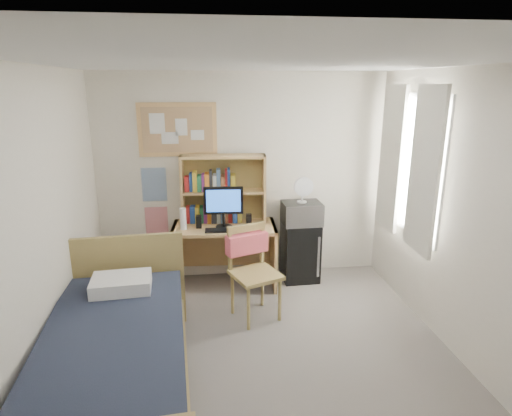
{
  "coord_description": "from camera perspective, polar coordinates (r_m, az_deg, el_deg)",
  "views": [
    {
      "loc": [
        -0.48,
        -3.19,
        2.44
      ],
      "look_at": [
        0.06,
        1.2,
        1.16
      ],
      "focal_mm": 30.0,
      "sensor_mm": 36.0,
      "label": 1
    }
  ],
  "objects": [
    {
      "name": "floor",
      "position": [
        4.05,
        1.3,
        -21.13
      ],
      "size": [
        3.6,
        4.2,
        0.02
      ],
      "primitive_type": "cube",
      "color": "slate",
      "rests_on": "ground"
    },
    {
      "name": "ceiling",
      "position": [
        3.23,
        1.62,
        18.94
      ],
      "size": [
        3.6,
        4.2,
        0.02
      ],
      "primitive_type": "cube",
      "color": "silver",
      "rests_on": "wall_back"
    },
    {
      "name": "wall_back",
      "position": [
        5.43,
        -1.82,
        4.0
      ],
      "size": [
        3.6,
        0.04,
        2.6
      ],
      "primitive_type": "cube",
      "color": "white",
      "rests_on": "floor"
    },
    {
      "name": "wall_left",
      "position": [
        3.63,
        -27.99,
        -4.15
      ],
      "size": [
        0.04,
        4.2,
        2.6
      ],
      "primitive_type": "cube",
      "color": "white",
      "rests_on": "floor"
    },
    {
      "name": "wall_right",
      "position": [
        4.08,
        27.32,
        -1.97
      ],
      "size": [
        0.04,
        4.2,
        2.6
      ],
      "primitive_type": "cube",
      "color": "white",
      "rests_on": "floor"
    },
    {
      "name": "window_unit",
      "position": [
        4.99,
        19.7,
        5.49
      ],
      "size": [
        0.1,
        1.4,
        1.7
      ],
      "primitive_type": "cube",
      "color": "white",
      "rests_on": "wall_right"
    },
    {
      "name": "curtain_left",
      "position": [
        4.63,
        21.54,
        4.54
      ],
      "size": [
        0.04,
        0.55,
        1.7
      ],
      "primitive_type": "cube",
      "color": "white",
      "rests_on": "wall_right"
    },
    {
      "name": "curtain_right",
      "position": [
        5.34,
        17.52,
        6.32
      ],
      "size": [
        0.04,
        0.55,
        1.7
      ],
      "primitive_type": "cube",
      "color": "white",
      "rests_on": "wall_right"
    },
    {
      "name": "bulletin_board",
      "position": [
        5.3,
        -10.42,
        10.24
      ],
      "size": [
        0.94,
        0.03,
        0.64
      ],
      "primitive_type": "cube",
      "color": "tan",
      "rests_on": "wall_back"
    },
    {
      "name": "poster_wave",
      "position": [
        5.44,
        -13.42,
        3.05
      ],
      "size": [
        0.3,
        0.01,
        0.42
      ],
      "primitive_type": "cube",
      "color": "#255497",
      "rests_on": "wall_back"
    },
    {
      "name": "poster_japan",
      "position": [
        5.57,
        -13.11,
        -1.66
      ],
      "size": [
        0.28,
        0.01,
        0.36
      ],
      "primitive_type": "cube",
      "color": "red",
      "rests_on": "wall_back"
    },
    {
      "name": "desk",
      "position": [
        5.36,
        -4.19,
        -6.36
      ],
      "size": [
        1.29,
        0.7,
        0.79
      ],
      "primitive_type": "cube",
      "rotation": [
        0.0,
        0.0,
        -0.06
      ],
      "color": "#DDAF6B",
      "rests_on": "floor"
    },
    {
      "name": "desk_chair",
      "position": [
        4.59,
        -0.04,
        -8.78
      ],
      "size": [
        0.66,
        0.66,
        1.02
      ],
      "primitive_type": "cube",
      "rotation": [
        0.0,
        0.0,
        0.38
      ],
      "color": "tan",
      "rests_on": "floor"
    },
    {
      "name": "mini_fridge",
      "position": [
        5.56,
        5.88,
        -5.71
      ],
      "size": [
        0.46,
        0.46,
        0.76
      ],
      "primitive_type": "cube",
      "rotation": [
        0.0,
        0.0,
        0.03
      ],
      "color": "black",
      "rests_on": "floor"
    },
    {
      "name": "bed",
      "position": [
        3.73,
        -18.25,
        -19.7
      ],
      "size": [
        1.27,
        2.3,
        0.61
      ],
      "primitive_type": "cube",
      "rotation": [
        0.0,
        0.0,
        0.07
      ],
      "color": "#1A1F2E",
      "rests_on": "floor"
    },
    {
      "name": "hutch",
      "position": [
        5.25,
        -4.36,
        2.51
      ],
      "size": [
        1.04,
        0.32,
        0.84
      ],
      "primitive_type": "cube",
      "rotation": [
        0.0,
        0.0,
        -0.06
      ],
      "color": "#DDAF6B",
      "rests_on": "desk"
    },
    {
      "name": "monitor",
      "position": [
        5.1,
        -4.34,
        0.05
      ],
      "size": [
        0.47,
        0.06,
        0.49
      ],
      "primitive_type": "cube",
      "rotation": [
        0.0,
        0.0,
        -0.06
      ],
      "color": "black",
      "rests_on": "desk"
    },
    {
      "name": "keyboard",
      "position": [
        5.03,
        -4.29,
        -2.98
      ],
      "size": [
        0.45,
        0.17,
        0.02
      ],
      "primitive_type": "cube",
      "rotation": [
        0.0,
        0.0,
        -0.06
      ],
      "color": "black",
      "rests_on": "desk"
    },
    {
      "name": "speaker_left",
      "position": [
        5.16,
        -7.63,
        -1.81
      ],
      "size": [
        0.07,
        0.07,
        0.16
      ],
      "primitive_type": "cube",
      "rotation": [
        0.0,
        0.0,
        -0.06
      ],
      "color": "black",
      "rests_on": "desk"
    },
    {
      "name": "speaker_right",
      "position": [
        5.15,
        -0.96,
        -1.67
      ],
      "size": [
        0.07,
        0.07,
        0.16
      ],
      "primitive_type": "cube",
      "rotation": [
        0.0,
        0.0,
        -0.06
      ],
      "color": "black",
      "rests_on": "desk"
    },
    {
      "name": "water_bottle",
      "position": [
        5.12,
        -9.69,
        -1.43
      ],
      "size": [
        0.08,
        0.08,
        0.26
      ],
      "primitive_type": "cylinder",
      "rotation": [
        0.0,
        0.0,
        -0.06
      ],
      "color": "white",
      "rests_on": "desk"
    },
    {
      "name": "hoodie",
      "position": [
        4.64,
        -1.24,
        -4.73
      ],
      "size": [
        0.48,
        0.3,
        0.22
      ],
      "primitive_type": "cube",
      "rotation": [
        0.0,
        0.0,
        0.38
      ],
      "color": "#FB5F69",
      "rests_on": "desk_chair"
    },
    {
      "name": "microwave",
      "position": [
        5.37,
        6.08,
        -0.67
      ],
      "size": [
        0.48,
        0.37,
        0.27
      ],
      "primitive_type": "cube",
      "rotation": [
        0.0,
        0.0,
        0.03
      ],
      "color": "#B5B6BA",
      "rests_on": "mini_fridge"
    },
    {
      "name": "desk_fan",
      "position": [
        5.3,
        6.18,
        2.29
      ],
      "size": [
        0.24,
        0.24,
        0.3
      ],
      "primitive_type": "cylinder",
      "rotation": [
        0.0,
        0.0,
        0.03
      ],
      "color": "white",
      "rests_on": "microwave"
    },
    {
      "name": "pillow",
      "position": [
        4.19,
        -17.51,
        -9.58
      ],
      "size": [
        0.55,
        0.41,
        0.13
      ],
      "primitive_type": "cube",
      "rotation": [
        0.0,
        0.0,
        0.07
      ],
      "color": "white",
      "rests_on": "bed"
    }
  ]
}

